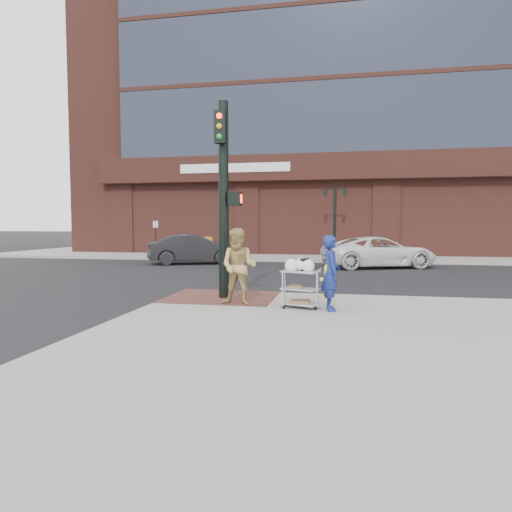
% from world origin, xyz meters
% --- Properties ---
extents(ground, '(220.00, 220.00, 0.00)m').
position_xyz_m(ground, '(0.00, 0.00, 0.00)').
color(ground, black).
rests_on(ground, ground).
extents(sidewalk_far, '(65.00, 36.00, 0.15)m').
position_xyz_m(sidewalk_far, '(12.50, 32.00, 0.07)').
color(sidewalk_far, gray).
rests_on(sidewalk_far, ground).
extents(brick_curb_ramp, '(2.80, 2.40, 0.01)m').
position_xyz_m(brick_curb_ramp, '(-0.60, 0.90, 0.16)').
color(brick_curb_ramp, brown).
rests_on(brick_curb_ramp, sidewalk_near).
extents(bank_building, '(42.00, 26.00, 28.00)m').
position_xyz_m(bank_building, '(5.00, 31.00, 14.15)').
color(bank_building, '#5C2C24').
rests_on(bank_building, sidewalk_far).
extents(lamp_post, '(1.32, 0.22, 4.00)m').
position_xyz_m(lamp_post, '(2.00, 16.00, 2.62)').
color(lamp_post, black).
rests_on(lamp_post, sidewalk_far).
extents(parking_sign, '(0.05, 0.05, 2.20)m').
position_xyz_m(parking_sign, '(-8.50, 15.00, 1.25)').
color(parking_sign, black).
rests_on(parking_sign, sidewalk_far).
extents(traffic_signal_pole, '(0.61, 0.51, 5.00)m').
position_xyz_m(traffic_signal_pole, '(-0.48, 0.77, 2.83)').
color(traffic_signal_pole, black).
rests_on(traffic_signal_pole, sidewalk_near).
extents(woman_blue, '(0.50, 0.67, 1.67)m').
position_xyz_m(woman_blue, '(2.26, -0.42, 0.98)').
color(woman_blue, navy).
rests_on(woman_blue, sidewalk_near).
extents(pedestrian_tan, '(0.93, 0.75, 1.82)m').
position_xyz_m(pedestrian_tan, '(0.11, -0.12, 1.06)').
color(pedestrian_tan, tan).
rests_on(pedestrian_tan, sidewalk_near).
extents(sedan_dark, '(5.00, 3.30, 1.56)m').
position_xyz_m(sedan_dark, '(-5.07, 11.99, 0.78)').
color(sedan_dark, black).
rests_on(sedan_dark, ground).
extents(minivan_white, '(5.81, 4.17, 1.47)m').
position_xyz_m(minivan_white, '(4.17, 11.67, 0.73)').
color(minivan_white, white).
rests_on(minivan_white, ground).
extents(utility_cart, '(0.93, 0.72, 1.14)m').
position_xyz_m(utility_cart, '(1.58, -0.27, 0.67)').
color(utility_cart, '#9E9EA3').
rests_on(utility_cart, sidewalk_near).
extents(fire_hydrant, '(0.41, 0.29, 0.88)m').
position_xyz_m(fire_hydrant, '(2.15, 1.39, 0.60)').
color(fire_hydrant, '#FFF915').
rests_on(fire_hydrant, sidewalk_near).
extents(newsbox_red, '(0.41, 0.37, 0.96)m').
position_xyz_m(newsbox_red, '(-6.05, 15.44, 0.63)').
color(newsbox_red, '#B62514').
rests_on(newsbox_red, sidewalk_far).
extents(newsbox_yellow, '(0.61, 0.59, 1.14)m').
position_xyz_m(newsbox_yellow, '(-5.52, 15.58, 0.72)').
color(newsbox_yellow, '#F8AC1B').
rests_on(newsbox_yellow, sidewalk_far).
extents(newsbox_blue, '(0.45, 0.41, 1.02)m').
position_xyz_m(newsbox_blue, '(-6.74, 15.53, 0.66)').
color(newsbox_blue, navy).
rests_on(newsbox_blue, sidewalk_far).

